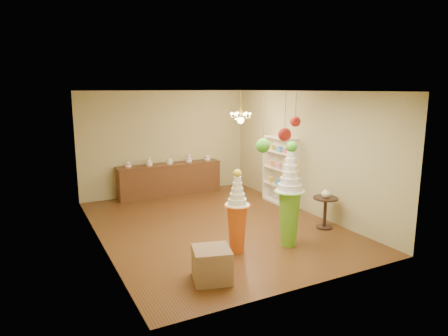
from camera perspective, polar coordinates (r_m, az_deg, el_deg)
name	(u,v)px	position (r m, az deg, el deg)	size (l,w,h in m)	color
floor	(215,225)	(9.18, -1.35, -8.15)	(6.50, 6.50, 0.00)	#563217
ceiling	(214,91)	(8.66, -1.44, 10.93)	(6.50, 6.50, 0.00)	silver
wall_back	(166,143)	(11.77, -8.32, 3.58)	(5.00, 0.04, 3.00)	tan
wall_front	(309,194)	(6.10, 12.05, -3.72)	(5.00, 0.04, 3.00)	tan
wall_left	(97,171)	(8.05, -17.63, -0.38)	(0.04, 6.50, 3.00)	tan
wall_right	(305,152)	(10.12, 11.46, 2.23)	(0.04, 6.50, 3.00)	tan
pedestal_green	(289,205)	(7.91, 9.33, -5.23)	(0.70, 0.70, 2.08)	#68B627
pedestal_orange	(237,221)	(7.55, 1.88, -7.58)	(0.50, 0.50, 1.61)	#DC5C19
burlap_riser	(212,264)	(6.62, -1.75, -13.60)	(0.59, 0.59, 0.54)	#8E6D4D
sideboard	(170,179)	(11.69, -7.73, -1.54)	(3.04, 0.54, 1.16)	#56311B
shelving_unit	(280,171)	(10.76, 8.01, -0.36)	(0.33, 1.20, 1.80)	white
round_table	(325,208)	(9.14, 14.25, -5.59)	(0.62, 0.62, 0.70)	black
vase	(326,193)	(9.05, 14.36, -3.43)	(0.21, 0.21, 0.22)	white
pom_red_left	(285,134)	(6.35, 8.66, 4.76)	(0.21, 0.21, 0.76)	#463B32
pom_green_mid	(263,145)	(7.14, 5.59, 3.22)	(0.26, 0.26, 1.07)	#463B32
pom_red_right	(295,121)	(6.60, 10.15, 6.57)	(0.17, 0.17, 0.56)	#463B32
chandelier	(241,118)	(10.39, 2.38, 7.13)	(0.73, 0.73, 0.85)	#E6CC51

